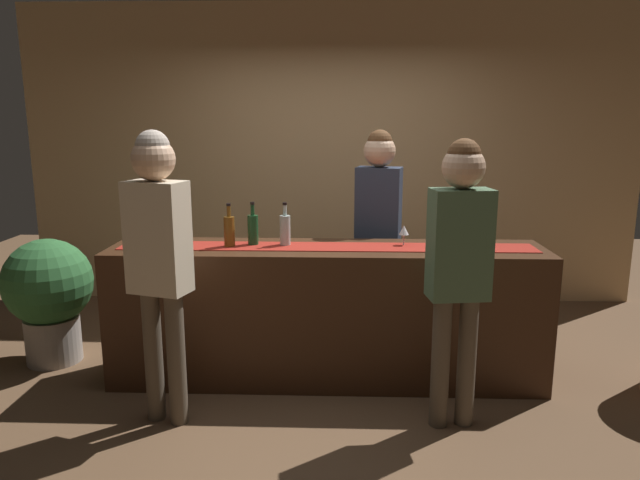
{
  "coord_description": "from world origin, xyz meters",
  "views": [
    {
      "loc": [
        0.09,
        -3.88,
        1.83
      ],
      "look_at": [
        -0.05,
        0.0,
        1.01
      ],
      "focal_mm": 32.6,
      "sensor_mm": 36.0,
      "label": 1
    }
  ],
  "objects_px": {
    "bartender": "(378,215)",
    "wine_bottle_amber": "(229,231)",
    "customer_sipping": "(459,254)",
    "customer_browsing": "(158,246)",
    "wine_glass_mid_counter": "(173,230)",
    "potted_plant_tall": "(49,292)",
    "wine_glass_near_customer": "(486,231)",
    "wine_glass_far_end": "(404,231)",
    "wine_bottle_green": "(253,229)",
    "wine_bottle_clear": "(285,229)"
  },
  "relations": [
    {
      "from": "wine_glass_near_customer",
      "to": "bartender",
      "type": "xyz_separation_m",
      "value": [
        -0.71,
        0.51,
        0.02
      ]
    },
    {
      "from": "wine_glass_near_customer",
      "to": "wine_glass_far_end",
      "type": "distance_m",
      "value": 0.56
    },
    {
      "from": "customer_sipping",
      "to": "wine_glass_mid_counter",
      "type": "bearing_deg",
      "value": 153.33
    },
    {
      "from": "wine_glass_near_customer",
      "to": "customer_sipping",
      "type": "height_order",
      "value": "customer_sipping"
    },
    {
      "from": "bartender",
      "to": "customer_browsing",
      "type": "distance_m",
      "value": 1.82
    },
    {
      "from": "potted_plant_tall",
      "to": "customer_sipping",
      "type": "bearing_deg",
      "value": -16.36
    },
    {
      "from": "wine_glass_near_customer",
      "to": "wine_glass_mid_counter",
      "type": "relative_size",
      "value": 1.0
    },
    {
      "from": "customer_sipping",
      "to": "customer_browsing",
      "type": "height_order",
      "value": "customer_browsing"
    },
    {
      "from": "customer_browsing",
      "to": "wine_glass_near_customer",
      "type": "bearing_deg",
      "value": 35.74
    },
    {
      "from": "customer_sipping",
      "to": "customer_browsing",
      "type": "relative_size",
      "value": 0.97
    },
    {
      "from": "wine_glass_mid_counter",
      "to": "customer_sipping",
      "type": "height_order",
      "value": "customer_sipping"
    },
    {
      "from": "customer_sipping",
      "to": "wine_bottle_clear",
      "type": "bearing_deg",
      "value": 140.43
    },
    {
      "from": "customer_sipping",
      "to": "potted_plant_tall",
      "type": "bearing_deg",
      "value": 156.49
    },
    {
      "from": "wine_bottle_clear",
      "to": "wine_bottle_amber",
      "type": "bearing_deg",
      "value": -170.84
    },
    {
      "from": "wine_glass_near_customer",
      "to": "customer_browsing",
      "type": "height_order",
      "value": "customer_browsing"
    },
    {
      "from": "wine_bottle_clear",
      "to": "customer_browsing",
      "type": "height_order",
      "value": "customer_browsing"
    },
    {
      "from": "potted_plant_tall",
      "to": "wine_bottle_amber",
      "type": "bearing_deg",
      "value": -9.02
    },
    {
      "from": "wine_bottle_amber",
      "to": "bartender",
      "type": "relative_size",
      "value": 0.17
    },
    {
      "from": "wine_glass_far_end",
      "to": "customer_browsing",
      "type": "height_order",
      "value": "customer_browsing"
    },
    {
      "from": "potted_plant_tall",
      "to": "wine_bottle_clear",
      "type": "bearing_deg",
      "value": -5.24
    },
    {
      "from": "customer_sipping",
      "to": "wine_glass_far_end",
      "type": "bearing_deg",
      "value": 101.96
    },
    {
      "from": "wine_bottle_amber",
      "to": "wine_bottle_clear",
      "type": "distance_m",
      "value": 0.38
    },
    {
      "from": "wine_glass_near_customer",
      "to": "wine_glass_mid_counter",
      "type": "distance_m",
      "value": 2.16
    },
    {
      "from": "wine_glass_near_customer",
      "to": "wine_glass_far_end",
      "type": "xyz_separation_m",
      "value": [
        -0.56,
        -0.0,
        0.0
      ]
    },
    {
      "from": "wine_glass_mid_counter",
      "to": "wine_glass_far_end",
      "type": "bearing_deg",
      "value": 1.54
    },
    {
      "from": "wine_glass_near_customer",
      "to": "customer_browsing",
      "type": "xyz_separation_m",
      "value": [
        -2.06,
        -0.71,
        0.04
      ]
    },
    {
      "from": "wine_glass_mid_counter",
      "to": "customer_browsing",
      "type": "bearing_deg",
      "value": -80.88
    },
    {
      "from": "bartender",
      "to": "wine_bottle_amber",
      "type": "bearing_deg",
      "value": 43.08
    },
    {
      "from": "wine_glass_mid_counter",
      "to": "bartender",
      "type": "bearing_deg",
      "value": 21.0
    },
    {
      "from": "wine_bottle_clear",
      "to": "potted_plant_tall",
      "type": "distance_m",
      "value": 1.88
    },
    {
      "from": "customer_sipping",
      "to": "potted_plant_tall",
      "type": "distance_m",
      "value": 3.02
    },
    {
      "from": "wine_glass_far_end",
      "to": "customer_sipping",
      "type": "bearing_deg",
      "value": -70.89
    },
    {
      "from": "wine_glass_mid_counter",
      "to": "potted_plant_tall",
      "type": "xyz_separation_m",
      "value": [
        -1.02,
        0.19,
        -0.51
      ]
    },
    {
      "from": "wine_bottle_amber",
      "to": "customer_browsing",
      "type": "distance_m",
      "value": 0.69
    },
    {
      "from": "wine_bottle_amber",
      "to": "wine_glass_near_customer",
      "type": "bearing_deg",
      "value": 2.66
    },
    {
      "from": "bartender",
      "to": "customer_sipping",
      "type": "bearing_deg",
      "value": 121.22
    },
    {
      "from": "wine_bottle_green",
      "to": "wine_glass_near_customer",
      "type": "relative_size",
      "value": 2.1
    },
    {
      "from": "wine_glass_near_customer",
      "to": "wine_glass_mid_counter",
      "type": "height_order",
      "value": "same"
    },
    {
      "from": "potted_plant_tall",
      "to": "bartender",
      "type": "bearing_deg",
      "value": 8.53
    },
    {
      "from": "wine_glass_near_customer",
      "to": "potted_plant_tall",
      "type": "relative_size",
      "value": 0.15
    },
    {
      "from": "wine_bottle_green",
      "to": "wine_bottle_clear",
      "type": "bearing_deg",
      "value": -1.79
    },
    {
      "from": "wine_bottle_green",
      "to": "customer_sipping",
      "type": "bearing_deg",
      "value": -27.91
    },
    {
      "from": "wine_glass_near_customer",
      "to": "potted_plant_tall",
      "type": "height_order",
      "value": "wine_glass_near_customer"
    },
    {
      "from": "wine_bottle_amber",
      "to": "potted_plant_tall",
      "type": "xyz_separation_m",
      "value": [
        -1.42,
        0.23,
        -0.52
      ]
    },
    {
      "from": "wine_glass_far_end",
      "to": "potted_plant_tall",
      "type": "height_order",
      "value": "wine_glass_far_end"
    },
    {
      "from": "wine_glass_mid_counter",
      "to": "wine_bottle_amber",
      "type": "bearing_deg",
      "value": -5.48
    },
    {
      "from": "wine_bottle_clear",
      "to": "wine_glass_far_end",
      "type": "xyz_separation_m",
      "value": [
        0.82,
        0.02,
        -0.01
      ]
    },
    {
      "from": "wine_bottle_green",
      "to": "wine_glass_near_customer",
      "type": "distance_m",
      "value": 1.61
    },
    {
      "from": "wine_bottle_green",
      "to": "customer_browsing",
      "type": "distance_m",
      "value": 0.83
    },
    {
      "from": "customer_browsing",
      "to": "potted_plant_tall",
      "type": "relative_size",
      "value": 1.85
    }
  ]
}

